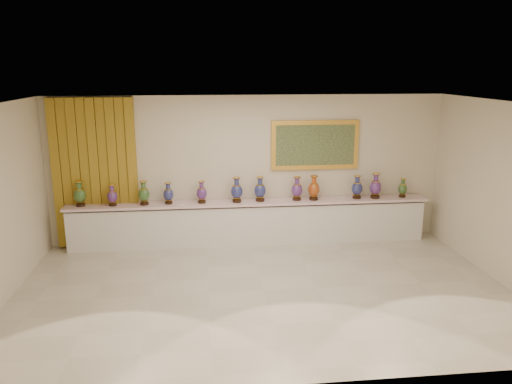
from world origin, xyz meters
The scene contains 16 objects.
ground centered at (0.00, 0.00, 0.00)m, with size 8.00×8.00×0.00m, color beige.
room centered at (-2.33, 2.44, 1.58)m, with size 8.00×8.00×8.00m.
counter centered at (0.00, 2.27, 0.44)m, with size 7.28×0.48×0.90m.
vase_0 centered at (-3.31, 2.26, 1.12)m, with size 0.27×0.27×0.50m.
vase_1 centered at (-2.70, 2.22, 1.09)m, with size 0.20×0.20×0.42m.
vase_2 centered at (-2.09, 2.22, 1.11)m, with size 0.25×0.25×0.47m.
vase_3 centered at (-1.62, 2.25, 1.09)m, with size 0.26×0.26×0.43m.
vase_4 centered at (-0.96, 2.24, 1.10)m, with size 0.24×0.24×0.44m.
vase_5 centered at (-0.27, 2.22, 1.13)m, with size 0.27×0.27×0.51m.
vase_6 centered at (0.21, 2.25, 1.12)m, with size 0.28×0.28×0.50m.
vase_7 centered at (0.96, 2.25, 1.12)m, with size 0.27×0.27×0.48m.
vase_8 centered at (1.30, 2.23, 1.12)m, with size 0.24×0.24×0.50m.
vase_9 centered at (2.21, 2.25, 1.11)m, with size 0.29×0.29×0.48m.
vase_10 centered at (2.60, 2.23, 1.13)m, with size 0.29×0.29×0.52m.
vase_11 centered at (3.19, 2.25, 1.08)m, with size 0.22×0.22×0.40m.
label_card centered at (-1.34, 2.13, 0.90)m, with size 0.10×0.06×0.00m, color white.
Camera 1 is at (-0.94, -7.41, 3.53)m, focal length 35.00 mm.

